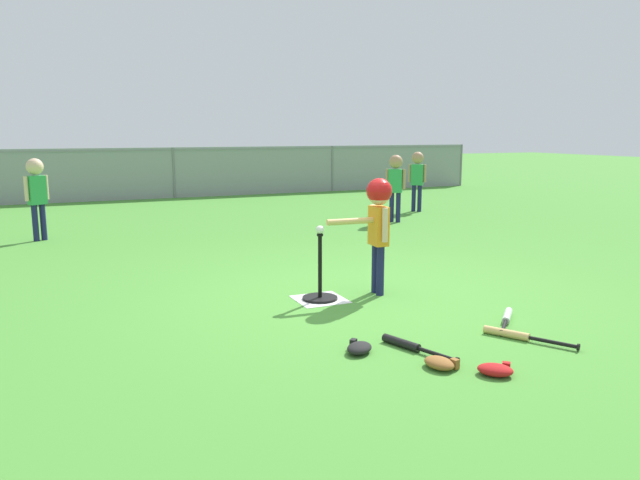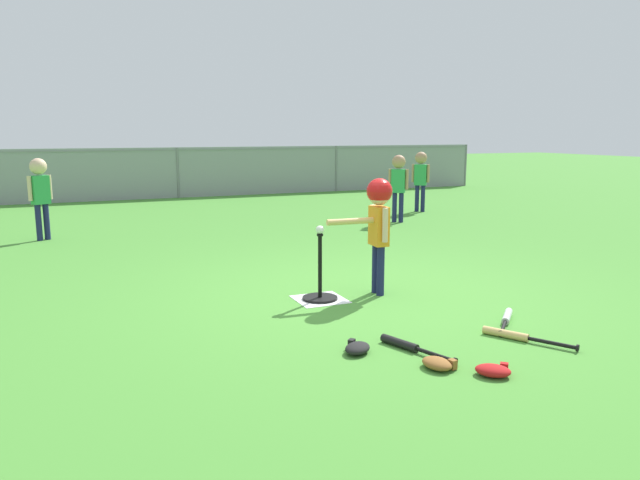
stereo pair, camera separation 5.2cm
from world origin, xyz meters
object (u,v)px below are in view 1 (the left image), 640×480
object	(u,v)px
batter_child	(378,212)
fielder_deep_left	(417,173)
glove_near_bats	(496,370)
baseball_on_tee	(320,230)
fielder_deep_right	(396,179)
spare_bat_black	(409,345)
glove_by_plate	(440,363)
batting_tee	(320,290)
spare_bat_silver	(507,318)
glove_tossed_aside	(359,348)
spare_bat_wood	(516,335)
fielder_deep_center	(36,188)

from	to	relation	value
batter_child	fielder_deep_left	xyz separation A→B (m)	(3.60, 4.92, -0.05)
glove_near_bats	batter_child	bearing A→B (deg)	82.60
baseball_on_tee	fielder_deep_right	bearing A→B (deg)	51.41
batter_child	spare_bat_black	bearing A→B (deg)	-110.39
spare_bat_black	glove_by_plate	world-z (taller)	glove_by_plate
fielder_deep_right	spare_bat_black	xyz separation A→B (m)	(-3.03, -5.28, -0.69)
glove_near_bats	fielder_deep_right	bearing A→B (deg)	64.78
batting_tee	glove_by_plate	xyz separation A→B (m)	(0.05, -1.79, -0.06)
batter_child	spare_bat_silver	xyz separation A→B (m)	(0.54, -1.17, -0.74)
glove_tossed_aside	spare_bat_silver	bearing A→B (deg)	5.58
spare_bat_black	spare_bat_wood	bearing A→B (deg)	-9.23
batter_child	spare_bat_black	xyz separation A→B (m)	(-0.51, -1.38, -0.74)
glove_tossed_aside	glove_by_plate	bearing A→B (deg)	-52.78
fielder_deep_left	spare_bat_wood	size ratio (longest dim) A/B	1.84
spare_bat_wood	fielder_deep_left	bearing A→B (deg)	63.00
baseball_on_tee	spare_bat_black	world-z (taller)	baseball_on_tee
fielder_deep_center	spare_bat_black	xyz separation A→B (m)	(2.41, -5.77, -0.71)
fielder_deep_center	fielder_deep_right	xyz separation A→B (m)	(5.44, -0.49, -0.01)
spare_bat_wood	baseball_on_tee	bearing A→B (deg)	119.80
fielder_deep_center	spare_bat_silver	bearing A→B (deg)	-57.98
batter_child	glove_near_bats	size ratio (longest dim) A/B	4.02
batting_tee	glove_by_plate	distance (m)	1.79
batting_tee	glove_by_plate	world-z (taller)	batting_tee
batting_tee	baseball_on_tee	xyz separation A→B (m)	(0.00, 0.00, 0.55)
batting_tee	spare_bat_silver	world-z (taller)	batting_tee
spare_bat_silver	glove_near_bats	bearing A→B (deg)	-133.98
batting_tee	spare_bat_silver	bearing A→B (deg)	-47.20
baseball_on_tee	fielder_deep_center	world-z (taller)	fielder_deep_center
spare_bat_wood	glove_by_plate	xyz separation A→B (m)	(-0.84, -0.24, 0.01)
fielder_deep_right	baseball_on_tee	bearing A→B (deg)	-128.59
fielder_deep_right	glove_by_plate	size ratio (longest dim) A/B	4.57
fielder_deep_right	spare_bat_wood	bearing A→B (deg)	-112.04
batting_tee	fielder_deep_center	xyz separation A→B (m)	(-2.36, 4.35, 0.64)
spare_bat_wood	fielder_deep_right	bearing A→B (deg)	67.96
fielder_deep_center	glove_tossed_aside	size ratio (longest dim) A/B	4.22
batter_child	glove_near_bats	xyz separation A→B (m)	(-0.26, -1.99, -0.74)
spare_bat_wood	spare_bat_black	world-z (taller)	same
batting_tee	glove_tossed_aside	distance (m)	1.37
fielder_deep_left	spare_bat_wood	bearing A→B (deg)	-117.00
batter_child	spare_bat_wood	size ratio (longest dim) A/B	1.76
baseball_on_tee	glove_near_bats	size ratio (longest dim) A/B	0.27
fielder_deep_right	glove_near_bats	xyz separation A→B (m)	(-2.77, -5.89, -0.69)
spare_bat_silver	glove_by_plate	world-z (taller)	glove_by_plate
spare_bat_silver	fielder_deep_left	bearing A→B (deg)	63.29
spare_bat_wood	glove_near_bats	xyz separation A→B (m)	(-0.58, -0.47, 0.01)
glove_tossed_aside	fielder_deep_right	bearing A→B (deg)	56.99
batter_child	glove_tossed_aside	xyz separation A→B (m)	(-0.86, -1.30, -0.74)
spare_bat_wood	glove_tossed_aside	distance (m)	1.20
fielder_deep_right	spare_bat_black	world-z (taller)	fielder_deep_right
batter_child	glove_near_bats	distance (m)	2.14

